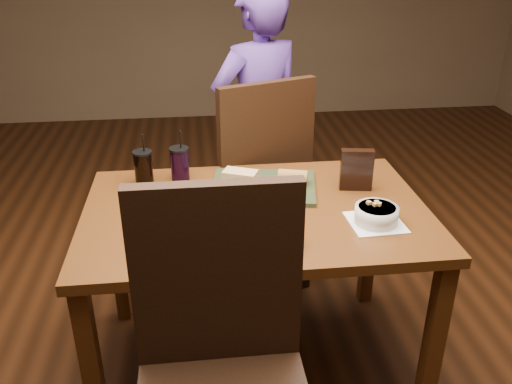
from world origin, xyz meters
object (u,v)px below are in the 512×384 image
Objects in this scene: tray_near at (229,231)px; chip_bag at (356,170)px; chair_near at (222,361)px; tray_far at (263,187)px; sandwich_near at (182,222)px; diner at (258,125)px; baguette_far at (293,177)px; baguette_near at (280,233)px; sandwich_far at (240,177)px; cup_berry at (180,164)px; dining_table at (256,229)px; cup_cola at (143,167)px; salad_bowl at (235,216)px; chair_far at (263,174)px; soup_bowl at (376,214)px.

tray_near is 2.48× the size of chip_bag.
chair_near is 2.65× the size of tray_near.
sandwich_near is at bearing -134.49° from tray_far.
diner reaches higher than tray_far.
baguette_near is at bearing -105.52° from baguette_far.
tray_far is at bearing -14.47° from sandwich_far.
cup_berry is (-0.24, 0.10, 0.03)m from sandwich_far.
dining_table is 0.54m from cup_cola.
chair_near reaches higher than cup_berry.
chair_near is 0.47m from baguette_near.
sandwich_near reaches higher than tray_near.
cup_cola is (-0.16, 0.44, 0.03)m from sandwich_near.
salad_bowl is 0.58m from chip_bag.
cup_cola is (-0.60, 0.12, 0.02)m from baguette_far.
tray_near is 1.00× the size of tray_far.
diner is 12.63× the size of baguette_far.
cup_cola is at bearing 109.57° from sandwich_near.
tray_far reaches higher than dining_table.
baguette_far is (0.26, 0.32, -0.01)m from salad_bowl.
diner is 1.21m from sandwich_near.
cup_cola is (-0.56, -0.70, 0.08)m from diner.
chair_far is 2.63× the size of tray_far.
diner reaches higher than cup_berry.
diner is at bearing 70.59° from sandwich_near.
sandwich_near is at bearing -88.87° from cup_berry.
baguette_near is (-0.08, -1.26, 0.05)m from diner.
cup_cola reaches higher than sandwich_near.
tray_far is at bearing -20.83° from cup_berry.
cup_cola is 0.87m from chip_bag.
dining_table is 6.56× the size of soup_bowl.
chair_near is at bearing 55.38° from diner.
chair_far reaches higher than chip_bag.
chair_far is 5.05× the size of salad_bowl.
soup_bowl is (0.51, -0.01, -0.02)m from salad_bowl.
diner reaches higher than baguette_far.
salad_bowl is at bearing 80.81° from chair_near.
dining_table is 8.42× the size of sandwich_far.
cup_cola is at bearing 166.97° from tray_far.
chair_near reaches higher than chip_bag.
chip_bag is (0.37, 0.40, 0.04)m from baguette_near.
cup_cola is (-0.54, -0.34, 0.21)m from chair_far.
chair_far is 0.82m from salad_bowl.
salad_bowl is 1.42× the size of sandwich_far.
chip_bag is (0.51, 0.27, 0.03)m from salad_bowl.
chair_near reaches higher than baguette_far.
baguette_far is (0.17, 0.17, 0.14)m from dining_table.
soup_bowl is 0.84m from cup_berry.
baguette_near is at bearing -94.04° from chair_far.
chip_bag is at bearing 84.86° from diner.
tray_far is 0.47m from sandwich_near.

